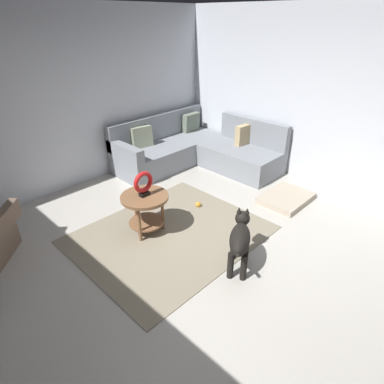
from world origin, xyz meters
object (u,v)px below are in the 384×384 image
(side_table, at_px, (145,204))
(torus_sculpture, at_px, (143,183))
(dog_bed_mat, at_px, (286,198))
(dog, at_px, (240,239))
(dog_toy_ball, at_px, (198,205))
(sectional_couch, at_px, (195,150))

(side_table, relative_size, torus_sculpture, 1.84)
(torus_sculpture, distance_m, dog_bed_mat, 2.28)
(side_table, height_order, dog, dog)
(side_table, xyz_separation_m, dog_toy_ball, (0.92, -0.05, -0.38))
(sectional_couch, height_order, dog, sectional_couch)
(side_table, distance_m, torus_sculpture, 0.29)
(sectional_couch, xyz_separation_m, torus_sculpture, (-2.01, -1.04, 0.42))
(torus_sculpture, xyz_separation_m, dog_bed_mat, (2.00, -0.89, -0.67))
(dog, xyz_separation_m, dog_toy_ball, (0.62, 1.20, -0.34))
(torus_sculpture, xyz_separation_m, dog_toy_ball, (0.92, -0.05, -0.67))
(torus_sculpture, height_order, dog_bed_mat, torus_sculpture)
(side_table, height_order, torus_sculpture, torus_sculpture)
(sectional_couch, relative_size, dog_toy_ball, 27.42)
(torus_sculpture, bearing_deg, sectional_couch, 27.49)
(dog, bearing_deg, torus_sculpture, 161.20)
(sectional_couch, relative_size, torus_sculpture, 6.90)
(torus_sculpture, bearing_deg, dog_toy_ball, -3.40)
(side_table, bearing_deg, torus_sculpture, -87.32)
(side_table, xyz_separation_m, dog, (0.30, -1.26, -0.04))
(side_table, bearing_deg, dog_toy_ball, -3.40)
(sectional_couch, height_order, dog_bed_mat, sectional_couch)
(side_table, bearing_deg, dog, -76.64)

